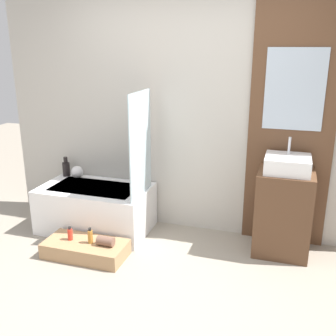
{
  "coord_description": "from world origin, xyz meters",
  "views": [
    {
      "loc": [
        0.98,
        -2.33,
        1.94
      ],
      "look_at": [
        0.03,
        0.71,
        0.94
      ],
      "focal_mm": 42.0,
      "sensor_mm": 36.0,
      "label": 1
    }
  ],
  "objects": [
    {
      "name": "towel_roll",
      "position": [
        -0.56,
        0.63,
        0.19
      ],
      "size": [
        0.16,
        0.09,
        0.09
      ],
      "primitive_type": "cylinder",
      "rotation": [
        0.0,
        1.57,
        0.0
      ],
      "color": "brown",
      "rests_on": "wooden_step_bench"
    },
    {
      "name": "bottle_soap_primary",
      "position": [
        -0.93,
        0.63,
        0.21
      ],
      "size": [
        0.05,
        0.05,
        0.14
      ],
      "color": "red",
      "rests_on": "wooden_step_bench"
    },
    {
      "name": "wall_wood_accent",
      "position": [
        1.0,
        1.53,
        1.32
      ],
      "size": [
        0.8,
        0.04,
        2.6
      ],
      "color": "brown",
      "rests_on": "ground_plane"
    },
    {
      "name": "wooden_step_bench",
      "position": [
        -0.77,
        0.63,
        0.07
      ],
      "size": [
        0.79,
        0.38,
        0.15
      ],
      "primitive_type": "cube",
      "color": "#A87F56",
      "rests_on": "ground_plane"
    },
    {
      "name": "sink",
      "position": [
        1.0,
        1.28,
        0.89
      ],
      "size": [
        0.41,
        0.39,
        0.3
      ],
      "color": "white",
      "rests_on": "vanity_cabinet"
    },
    {
      "name": "bottle_soap_secondary",
      "position": [
        -0.71,
        0.63,
        0.22
      ],
      "size": [
        0.05,
        0.05,
        0.16
      ],
      "color": "#B2752D",
      "rests_on": "wooden_step_bench"
    },
    {
      "name": "glass_shower_screen",
      "position": [
        -0.39,
        1.14,
        1.0
      ],
      "size": [
        0.01,
        0.55,
        1.04
      ],
      "primitive_type": "cube",
      "color": "silver",
      "rests_on": "bathtub"
    },
    {
      "name": "vanity_cabinet",
      "position": [
        1.0,
        1.28,
        0.41
      ],
      "size": [
        0.51,
        0.46,
        0.82
      ],
      "primitive_type": "cube",
      "color": "brown",
      "rests_on": "ground_plane"
    },
    {
      "name": "ground_plane",
      "position": [
        0.0,
        0.0,
        0.0
      ],
      "size": [
        12.0,
        12.0,
        0.0
      ],
      "primitive_type": "plane",
      "color": "gray"
    },
    {
      "name": "vase_tall_dark",
      "position": [
        -1.44,
        1.44,
        0.58
      ],
      "size": [
        0.08,
        0.08,
        0.22
      ],
      "color": "black",
      "rests_on": "bathtub"
    },
    {
      "name": "bathtub",
      "position": [
        -0.94,
        1.19,
        0.25
      ],
      "size": [
        1.17,
        0.69,
        0.49
      ],
      "color": "white",
      "rests_on": "ground_plane"
    },
    {
      "name": "vase_round_light",
      "position": [
        -1.28,
        1.41,
        0.55
      ],
      "size": [
        0.14,
        0.14,
        0.14
      ],
      "primitive_type": "sphere",
      "color": "white",
      "rests_on": "bathtub"
    },
    {
      "name": "wall_tiled_back",
      "position": [
        0.0,
        1.58,
        1.3
      ],
      "size": [
        4.2,
        0.06,
        2.6
      ],
      "primitive_type": "cube",
      "color": "#B7B2A8",
      "rests_on": "ground_plane"
    }
  ]
}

